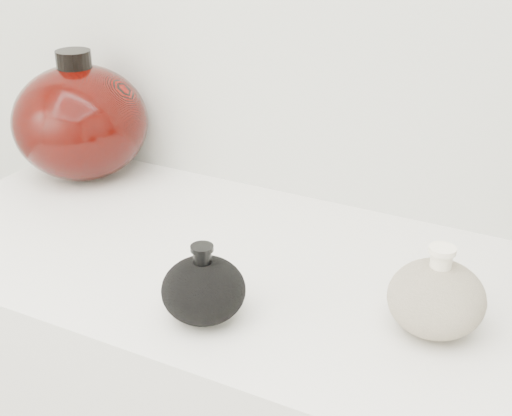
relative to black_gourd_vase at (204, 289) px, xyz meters
The scene contains 3 objects.
black_gourd_vase is the anchor object (origin of this frame).
cream_gourd_vase 0.29m from the black_gourd_vase, 22.14° to the left, with size 0.15×0.15×0.12m.
left_round_pot 0.53m from the black_gourd_vase, 145.84° to the left, with size 0.32×0.32×0.23m.
Camera 1 is at (0.38, 0.16, 1.43)m, focal length 50.00 mm.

